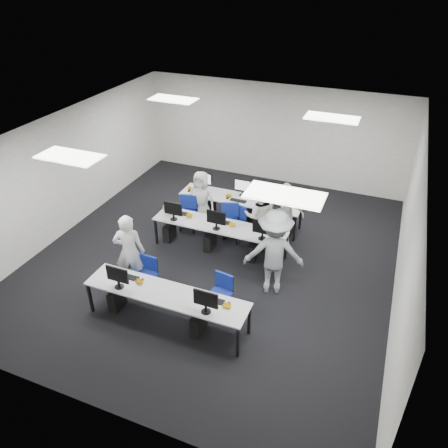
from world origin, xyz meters
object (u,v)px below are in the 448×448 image
at_px(chair_4, 271,240).
at_px(student_3, 284,214).
at_px(chair_3, 235,229).
at_px(desk_mid, 219,227).
at_px(chair_6, 230,221).
at_px(chair_0, 146,282).
at_px(photographer, 274,253).
at_px(chair_1, 220,301).
at_px(chair_2, 190,219).
at_px(student_1, 260,216).
at_px(student_0, 130,252).
at_px(desk_front, 166,295).
at_px(student_2, 201,199).
at_px(chair_5, 191,213).
at_px(chair_7, 275,234).

relative_size(chair_4, student_3, 0.50).
bearing_deg(chair_3, desk_mid, -90.14).
xyz_separation_m(chair_3, chair_6, (-0.24, 0.27, 0.02)).
bearing_deg(chair_4, chair_0, -138.10).
xyz_separation_m(chair_3, photographer, (1.42, -1.55, 0.68)).
bearing_deg(student_3, photographer, -93.80).
distance_m(chair_1, chair_4, 2.50).
height_order(chair_1, chair_2, chair_1).
height_order(desk_mid, chair_3, chair_3).
bearing_deg(chair_1, student_1, 98.93).
relative_size(chair_0, student_0, 0.48).
distance_m(student_0, student_1, 3.22).
height_order(desk_front, student_2, student_2).
bearing_deg(chair_6, student_0, -130.55).
bearing_deg(student_2, chair_0, -91.25).
xyz_separation_m(chair_3, student_0, (-1.39, -2.53, 0.59)).
bearing_deg(student_1, chair_0, 44.93).
bearing_deg(chair_5, chair_1, -68.27).
bearing_deg(chair_3, student_0, -105.11).
height_order(chair_2, student_1, student_1).
height_order(chair_1, photographer, photographer).
bearing_deg(chair_0, chair_2, 97.19).
bearing_deg(chair_0, student_3, 54.62).
bearing_deg(chair_2, chair_3, -4.60).
height_order(chair_2, student_3, student_3).
bearing_deg(student_3, student_2, 165.59).
bearing_deg(chair_1, student_3, 88.72).
height_order(chair_2, student_0, student_0).
relative_size(chair_1, student_0, 0.49).
relative_size(chair_0, chair_7, 0.90).
bearing_deg(student_1, chair_3, -14.12).
height_order(desk_mid, student_2, student_2).
bearing_deg(chair_0, chair_7, 55.36).
bearing_deg(chair_7, chair_1, -87.22).
bearing_deg(chair_6, student_2, 160.14).
xyz_separation_m(chair_7, photographer, (0.43, -1.66, 0.66)).
bearing_deg(chair_3, chair_2, -166.87).
distance_m(chair_5, student_0, 2.84).
bearing_deg(desk_mid, photographer, -29.81).
distance_m(chair_0, chair_6, 3.00).
distance_m(desk_mid, photographer, 1.84).
bearing_deg(student_0, chair_2, -114.97).
distance_m(desk_front, chair_0, 1.11).
bearing_deg(chair_6, chair_7, -25.74).
bearing_deg(student_0, chair_1, 155.46).
bearing_deg(student_2, student_0, -99.26).
xyz_separation_m(desk_front, student_2, (-0.89, 3.54, 0.08)).
xyz_separation_m(chair_6, chair_7, (1.23, -0.16, -0.01)).
bearing_deg(chair_3, student_3, 25.41).
bearing_deg(desk_front, desk_mid, 90.00).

